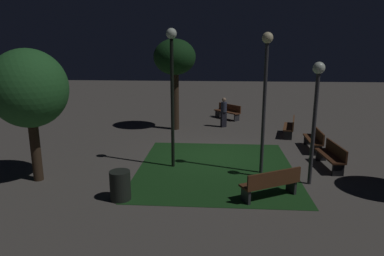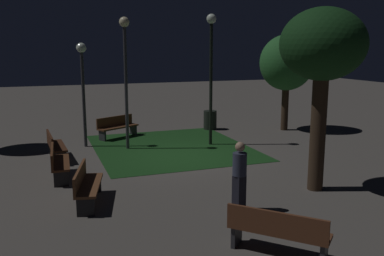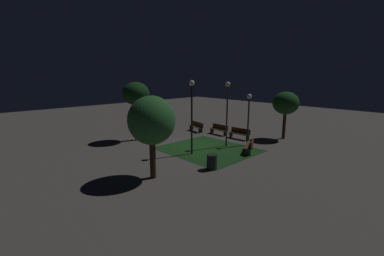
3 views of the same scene
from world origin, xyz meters
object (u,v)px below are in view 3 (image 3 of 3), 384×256
bench_by_lamp (250,145)px  bench_path_side (240,133)px  tree_near_wall (136,95)px  bench_near_trees (197,126)px  tree_lawn_side (286,103)px  lamp_post_plaza_east (227,103)px  bench_back_row (219,129)px  lamp_post_path_center (192,105)px  trash_bin (212,162)px  pedestrian (158,124)px  tree_back_right (152,121)px  bench_front_right (147,125)px  lamp_post_near_wall (249,110)px

bench_by_lamp → bench_path_side: bearing=-42.9°
bench_path_side → tree_near_wall: bearing=48.8°
bench_near_trees → tree_lawn_side: 8.05m
lamp_post_plaza_east → tree_near_wall: bearing=31.1°
bench_back_row → bench_near_trees: 2.37m
bench_near_trees → lamp_post_path_center: lamp_post_path_center is taller
bench_path_side → trash_bin: bearing=114.5°
bench_path_side → pedestrian: bearing=31.3°
bench_path_side → tree_back_right: size_ratio=0.43×
bench_near_trees → bench_back_row: bearing=-166.9°
lamp_post_plaza_east → tree_lawn_side: bearing=-108.5°
tree_lawn_side → lamp_post_path_center: bearing=75.5°
bench_back_row → pedestrian: (3.96, 3.75, 0.37)m
bench_front_right → lamp_post_path_center: bearing=165.3°
bench_front_right → lamp_post_plaza_east: 9.44m
tree_back_right → pedestrian: bearing=-37.7°
trash_bin → tree_lawn_side: bearing=-86.0°
tree_near_wall → tree_lawn_side: bearing=-131.4°
bench_by_lamp → tree_lawn_side: size_ratio=0.47×
bench_path_side → lamp_post_path_center: lamp_post_path_center is taller
lamp_post_near_wall → pedestrian: size_ratio=2.38×
tree_back_right → lamp_post_near_wall: 8.79m
tree_back_right → trash_bin: size_ratio=4.95×
bench_path_side → pedestrian: size_ratio=1.13×
pedestrian → lamp_post_path_center: bearing=163.2°
bench_front_right → tree_back_right: (-10.18, 6.50, 2.50)m
bench_path_side → bench_by_lamp: size_ratio=1.01×
bench_by_lamp → lamp_post_path_center: 4.88m
bench_back_row → tree_back_right: (-4.06, 9.94, 2.50)m
tree_lawn_side → bench_by_lamp: bearing=93.3°
trash_bin → pedestrian: 9.80m
lamp_post_plaza_east → trash_bin: (-2.44, 4.27, -2.76)m
bench_back_row → bench_front_right: (6.12, 3.45, 0.00)m
tree_near_wall → lamp_post_plaza_east: bearing=-148.9°
lamp_post_plaza_east → lamp_post_path_center: (0.41, 3.12, 0.09)m
bench_by_lamp → lamp_post_plaza_east: lamp_post_plaza_east is taller
bench_path_side → bench_back_row: same height
bench_path_side → lamp_post_near_wall: size_ratio=0.48×
bench_front_right → bench_by_lamp: bearing=-175.4°
bench_near_trees → lamp_post_plaza_east: bearing=158.6°
tree_lawn_side → tree_near_wall: bearing=48.6°
bench_front_right → lamp_post_path_center: lamp_post_path_center is taller
lamp_post_near_wall → lamp_post_plaza_east: (0.89, 1.42, 0.52)m
trash_bin → pedestrian: pedestrian is taller
bench_front_right → trash_bin: bench_front_right is taller
pedestrian → tree_lawn_side: bearing=-143.1°
bench_by_lamp → pedestrian: (8.92, 1.19, 0.37)m
pedestrian → bench_front_right: bearing=-8.0°
bench_path_side → tree_back_right: tree_back_right is taller
tree_near_wall → lamp_post_near_wall: 8.78m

